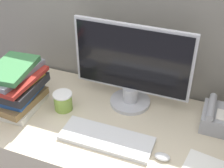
# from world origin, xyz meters

# --- Properties ---
(cubicle_panel_rear) EXTENTS (1.75, 0.04, 1.50)m
(cubicle_panel_rear) POSITION_xyz_m (0.00, 0.70, 0.75)
(cubicle_panel_rear) COLOR gray
(cubicle_panel_rear) RESTS_ON ground_plane
(monitor) EXTENTS (0.59, 0.21, 0.45)m
(monitor) POSITION_xyz_m (0.09, 0.51, 0.97)
(monitor) COLOR #B7B7BC
(monitor) RESTS_ON desk
(keyboard) EXTENTS (0.43, 0.16, 0.02)m
(keyboard) POSITION_xyz_m (0.08, 0.21, 0.76)
(keyboard) COLOR silver
(keyboard) RESTS_ON desk
(mouse) EXTENTS (0.07, 0.04, 0.02)m
(mouse) POSITION_xyz_m (0.34, 0.19, 0.76)
(mouse) COLOR silver
(mouse) RESTS_ON desk
(coffee_cup) EXTENTS (0.10, 0.10, 0.10)m
(coffee_cup) POSITION_xyz_m (-0.21, 0.34, 0.80)
(coffee_cup) COLOR #8CB247
(coffee_cup) RESTS_ON desk
(book_stack) EXTENTS (0.25, 0.32, 0.25)m
(book_stack) POSITION_xyz_m (-0.44, 0.28, 0.88)
(book_stack) COLOR silver
(book_stack) RESTS_ON desk
(desk_telephone) EXTENTS (0.16, 0.18, 0.12)m
(desk_telephone) POSITION_xyz_m (0.54, 0.49, 0.80)
(desk_telephone) COLOR #99999E
(desk_telephone) RESTS_ON desk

